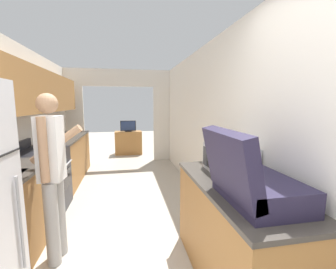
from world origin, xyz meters
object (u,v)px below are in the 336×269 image
object	(u,v)px
person	(52,173)
television	(128,126)
range_oven	(43,181)
suitcase	(249,181)
tv_cabinet	(129,143)
microwave	(229,159)

from	to	relation	value
person	television	distance (m)	4.83
range_oven	suitcase	size ratio (longest dim) A/B	1.63
person	television	size ratio (longest dim) A/B	3.58
range_oven	tv_cabinet	bearing A→B (deg)	70.51
suitcase	microwave	xyz separation A→B (m)	(0.17, 0.66, -0.02)
microwave	television	bearing A→B (deg)	100.44
microwave	tv_cabinet	bearing A→B (deg)	100.36
suitcase	microwave	bearing A→B (deg)	75.48
television	range_oven	bearing A→B (deg)	-109.70
suitcase	television	world-z (taller)	suitcase
range_oven	television	world-z (taller)	same
tv_cabinet	suitcase	bearing A→B (deg)	-82.47
microwave	tv_cabinet	size ratio (longest dim) A/B	0.60
tv_cabinet	microwave	bearing A→B (deg)	-79.64
person	tv_cabinet	xyz separation A→B (m)	(0.80, 4.81, -0.56)
microwave	television	world-z (taller)	microwave
range_oven	tv_cabinet	xyz separation A→B (m)	(1.30, 3.67, -0.11)
microwave	television	xyz separation A→B (m)	(-0.93, 5.07, -0.17)
person	microwave	distance (m)	1.77
television	tv_cabinet	bearing A→B (deg)	90.00
range_oven	microwave	bearing A→B (deg)	-32.92
person	television	xyz separation A→B (m)	(0.80, 4.77, -0.03)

